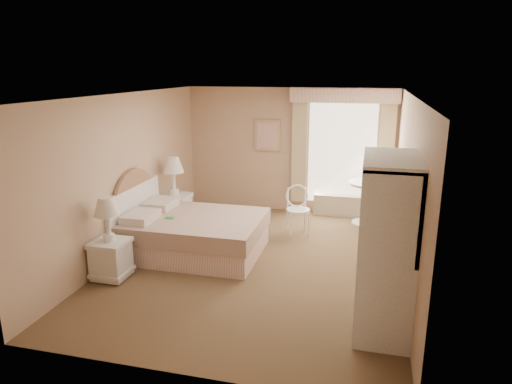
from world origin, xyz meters
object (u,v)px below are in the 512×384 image
(bed, at_px, (190,232))
(cafe_chair, at_px, (298,206))
(nightstand_far, at_px, (175,202))
(nightstand_near, at_px, (110,249))
(round_table, at_px, (369,196))
(armoire, at_px, (385,259))

(bed, distance_m, cafe_chair, 2.03)
(bed, distance_m, nightstand_far, 1.29)
(nightstand_near, height_order, cafe_chair, nightstand_near)
(nightstand_near, height_order, nightstand_far, nightstand_far)
(bed, relative_size, cafe_chair, 2.43)
(nightstand_near, distance_m, round_table, 4.75)
(nightstand_far, distance_m, armoire, 4.45)
(nightstand_far, height_order, armoire, armoire)
(bed, xyz_separation_m, cafe_chair, (1.52, 1.34, 0.16))
(nightstand_far, height_order, cafe_chair, nightstand_far)
(cafe_chair, xyz_separation_m, armoire, (1.42, -2.79, 0.31))
(nightstand_near, relative_size, armoire, 0.59)
(nightstand_near, relative_size, nightstand_far, 0.89)
(round_table, height_order, armoire, armoire)
(nightstand_far, relative_size, armoire, 0.66)
(bed, xyz_separation_m, nightstand_near, (-0.72, -1.13, 0.10))
(cafe_chair, bearing_deg, nightstand_near, -152.30)
(armoire, bearing_deg, nightstand_far, 145.48)
(armoire, bearing_deg, nightstand_near, 175.00)
(cafe_chair, height_order, armoire, armoire)
(nightstand_far, distance_m, cafe_chair, 2.25)
(bed, distance_m, round_table, 3.47)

